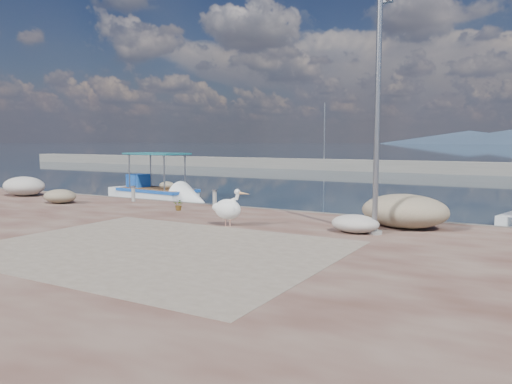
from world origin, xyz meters
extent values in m
plane|color=#162635|center=(0.00, 0.00, 0.00)|extent=(1400.00, 1400.00, 0.00)
cube|color=#4A2720|center=(0.00, -6.00, 0.25)|extent=(44.00, 22.00, 0.50)
cube|color=gray|center=(1.00, -3.00, 0.50)|extent=(9.00, 7.00, 0.01)
cube|color=gray|center=(0.00, 40.00, 0.60)|extent=(120.00, 2.20, 1.20)
cylinder|color=gray|center=(-12.00, 40.00, 4.00)|extent=(0.16, 0.16, 7.00)
cone|color=#28384C|center=(-70.00, 650.00, 8.00)|extent=(220.00, 220.00, 16.00)
cube|color=white|center=(-9.04, 8.51, 0.08)|extent=(6.46, 2.70, 1.03)
cube|color=blue|center=(-9.04, 8.51, 0.54)|extent=(4.72, 2.58, 0.15)
cube|color=#B31616|center=(-9.04, 8.51, 0.02)|extent=(4.72, 2.56, 0.13)
cube|color=blue|center=(-10.61, 8.67, 0.98)|extent=(1.07, 1.07, 0.76)
cube|color=#195C65|center=(-9.04, 8.51, 2.55)|extent=(3.64, 2.30, 0.09)
cylinder|color=tan|center=(0.65, 0.70, 0.65)|extent=(0.04, 0.04, 0.31)
cylinder|color=tan|center=(0.80, 0.73, 0.65)|extent=(0.04, 0.04, 0.31)
ellipsoid|color=silver|center=(0.73, 0.71, 1.05)|extent=(1.02, 0.74, 0.66)
cylinder|color=silver|center=(1.01, 0.77, 1.38)|extent=(0.23, 0.16, 0.57)
sphere|color=silver|center=(1.05, 0.78, 1.63)|extent=(0.19, 0.19, 0.19)
cone|color=#F1A35D|center=(1.27, 0.82, 1.58)|extent=(0.46, 0.18, 0.14)
cylinder|color=gray|center=(5.23, 1.76, 4.00)|extent=(0.16, 0.16, 7.00)
cylinder|color=gray|center=(5.23, 1.76, 0.55)|extent=(0.44, 0.44, 0.10)
cube|color=gray|center=(5.23, 2.41, 7.35)|extent=(0.35, 0.18, 0.12)
cylinder|color=gray|center=(-2.48, 4.60, 0.84)|extent=(0.17, 0.17, 0.68)
cylinder|color=gray|center=(-2.48, 4.60, 1.18)|extent=(0.23, 0.23, 0.06)
cylinder|color=gray|center=(-6.65, 4.14, 0.84)|extent=(0.18, 0.18, 0.68)
cylinder|color=gray|center=(-6.65, 4.14, 1.18)|extent=(0.23, 0.23, 0.06)
imported|color=#33722D|center=(-2.96, 2.81, 0.72)|extent=(0.44, 0.40, 0.45)
ellipsoid|color=tan|center=(-9.02, 2.04, 0.81)|extent=(1.57, 1.22, 0.61)
ellipsoid|color=beige|center=(4.67, 1.67, 0.77)|extent=(1.45, 1.09, 0.54)
ellipsoid|color=tan|center=(5.75, 3.27, 1.04)|extent=(2.72, 1.95, 1.07)
ellipsoid|color=beige|center=(-13.12, 3.16, 0.98)|extent=(2.36, 1.71, 0.96)
camera|label=1|loc=(9.47, -12.62, 3.24)|focal=35.00mm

